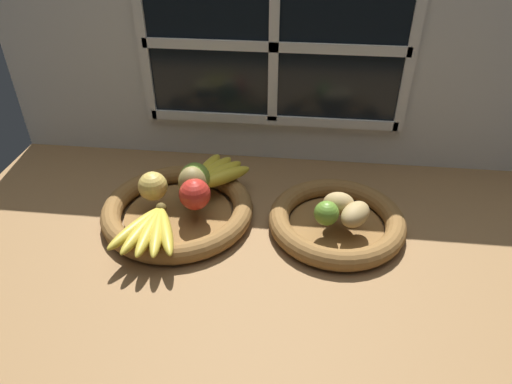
% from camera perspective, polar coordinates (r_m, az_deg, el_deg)
% --- Properties ---
extents(ground_plane, '(1.40, 0.90, 0.03)m').
position_cam_1_polar(ground_plane, '(1.06, 0.61, -4.24)').
color(ground_plane, olive).
extents(back_wall, '(1.40, 0.05, 0.55)m').
position_cam_1_polar(back_wall, '(1.18, 2.26, 16.32)').
color(back_wall, silver).
rests_on(back_wall, ground_plane).
extents(fruit_bowl_left, '(0.34, 0.34, 0.04)m').
position_cam_1_polar(fruit_bowl_left, '(1.06, -9.57, -2.22)').
color(fruit_bowl_left, brown).
rests_on(fruit_bowl_left, ground_plane).
extents(fruit_bowl_right, '(0.30, 0.30, 0.04)m').
position_cam_1_polar(fruit_bowl_right, '(1.03, 9.87, -3.55)').
color(fruit_bowl_right, brown).
rests_on(fruit_bowl_right, ground_plane).
extents(apple_green_back, '(0.07, 0.07, 0.07)m').
position_cam_1_polar(apple_green_back, '(1.06, -7.54, 1.79)').
color(apple_green_back, '#7AA338').
rests_on(apple_green_back, fruit_bowl_left).
extents(apple_red_right, '(0.07, 0.07, 0.07)m').
position_cam_1_polar(apple_red_right, '(1.01, -7.54, -0.28)').
color(apple_red_right, red).
rests_on(apple_red_right, fruit_bowl_left).
extents(apple_golden_left, '(0.07, 0.07, 0.07)m').
position_cam_1_polar(apple_golden_left, '(1.05, -12.64, 0.61)').
color(apple_golden_left, '#DBB756').
rests_on(apple_golden_left, fruit_bowl_left).
extents(pear_brown, '(0.08, 0.08, 0.08)m').
position_cam_1_polar(pear_brown, '(1.03, -7.84, 1.07)').
color(pear_brown, olive).
rests_on(pear_brown, fruit_bowl_left).
extents(banana_bunch_front, '(0.15, 0.17, 0.03)m').
position_cam_1_polar(banana_bunch_front, '(0.96, -12.89, -4.53)').
color(banana_bunch_front, gold).
rests_on(banana_bunch_front, fruit_bowl_left).
extents(banana_bunch_back, '(0.14, 0.17, 0.03)m').
position_cam_1_polar(banana_bunch_back, '(1.10, -5.21, 2.23)').
color(banana_bunch_back, yellow).
rests_on(banana_bunch_back, fruit_bowl_left).
extents(potato_small, '(0.09, 0.09, 0.05)m').
position_cam_1_polar(potato_small, '(0.98, 12.12, -2.69)').
color(potato_small, tan).
rests_on(potato_small, fruit_bowl_right).
extents(potato_large, '(0.07, 0.05, 0.05)m').
position_cam_1_polar(potato_large, '(1.00, 10.15, -1.38)').
color(potato_large, tan).
rests_on(potato_large, fruit_bowl_right).
extents(lime_near, '(0.05, 0.05, 0.05)m').
position_cam_1_polar(lime_near, '(0.97, 8.67, -2.59)').
color(lime_near, olive).
rests_on(lime_near, fruit_bowl_right).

